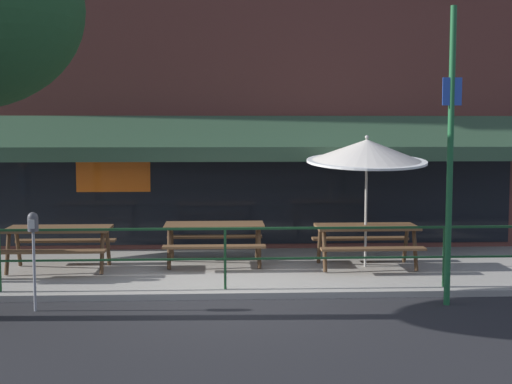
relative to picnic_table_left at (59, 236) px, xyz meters
name	(u,v)px	position (x,y,z in m)	size (l,w,h in m)	color
ground_plane	(225,300)	(2.90, -1.89, -0.71)	(120.00, 120.00, 0.00)	#232326
patio_deck	(225,270)	(2.90, 0.11, -0.66)	(15.00, 4.00, 0.10)	#9E998E
restaurant_building	(223,50)	(2.90, 2.34, 3.49)	(15.00, 1.60, 8.46)	brown
patio_railing	(225,245)	(2.90, -1.59, 0.09)	(13.84, 0.04, 0.97)	#194723
picnic_table_left	(59,236)	(0.00, 0.00, 0.00)	(1.80, 1.42, 0.76)	brown
picnic_table_centre	(214,232)	(2.72, 0.35, 0.00)	(1.80, 1.42, 0.76)	brown
picnic_table_right	(366,234)	(5.44, -0.01, 0.00)	(1.80, 1.42, 0.76)	brown
patio_umbrella_right	(367,152)	(5.44, 0.07, 1.47)	(2.14, 2.14, 2.39)	#B7B2A8
parking_meter_near	(33,231)	(0.19, -2.41, 0.44)	(0.15, 0.16, 1.42)	gray
street_sign_pole	(450,154)	(6.17, -2.34, 1.52)	(0.28, 0.09, 4.34)	#1E6033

